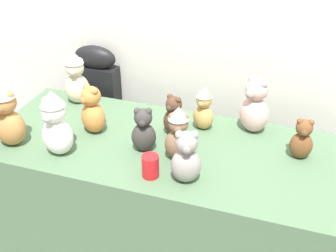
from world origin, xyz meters
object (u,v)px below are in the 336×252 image
(teddy_bear_snow, at_px, (56,124))
(party_cup_red, at_px, (150,166))
(teddy_bear_chestnut, at_px, (302,140))
(teddy_bear_caramel, at_px, (7,115))
(teddy_bear_cocoa, at_px, (174,116))
(teddy_bear_ash, at_px, (186,158))
(teddy_bear_charcoal, at_px, (144,131))
(instrument_case, at_px, (101,117))
(teddy_bear_blush, at_px, (255,106))
(display_table, at_px, (168,202))
(teddy_bear_honey, at_px, (204,109))
(teddy_bear_mocha, at_px, (178,134))
(teddy_bear_cream, at_px, (76,78))
(teddy_bear_ginger, at_px, (92,111))

(teddy_bear_snow, xyz_separation_m, party_cup_red, (0.50, -0.03, -0.11))
(teddy_bear_chestnut, xyz_separation_m, teddy_bear_caramel, (-1.41, -0.34, 0.07))
(teddy_bear_cocoa, bearing_deg, teddy_bear_ash, -42.99)
(party_cup_red, bearing_deg, teddy_bear_snow, 176.26)
(teddy_bear_chestnut, relative_size, party_cup_red, 1.97)
(teddy_bear_charcoal, distance_m, teddy_bear_caramel, 0.68)
(instrument_case, xyz_separation_m, teddy_bear_chestnut, (1.30, -0.41, 0.34))
(teddy_bear_cocoa, distance_m, party_cup_red, 0.38)
(teddy_bear_blush, xyz_separation_m, teddy_bear_caramel, (-1.15, -0.52, 0.02))
(display_table, xyz_separation_m, teddy_bear_blush, (0.39, 0.29, 0.52))
(teddy_bear_honey, bearing_deg, teddy_bear_cocoa, -128.90)
(display_table, distance_m, teddy_bear_snow, 0.77)
(teddy_bear_ash, bearing_deg, teddy_bear_mocha, 102.14)
(display_table, height_order, teddy_bear_snow, teddy_bear_snow)
(teddy_bear_caramel, relative_size, teddy_bear_cream, 1.07)
(teddy_bear_charcoal, bearing_deg, teddy_bear_snow, -174.48)
(teddy_bear_mocha, relative_size, teddy_bear_caramel, 0.82)
(instrument_case, distance_m, teddy_bear_ginger, 0.67)
(teddy_bear_ginger, distance_m, teddy_bear_cream, 0.37)
(teddy_bear_blush, distance_m, teddy_bear_caramel, 1.26)
(teddy_bear_mocha, height_order, teddy_bear_cream, teddy_bear_cream)
(teddy_bear_cream, bearing_deg, teddy_bear_chestnut, -22.70)
(teddy_bear_chestnut, xyz_separation_m, teddy_bear_snow, (-1.14, -0.34, 0.07))
(teddy_bear_ginger, relative_size, teddy_bear_ash, 1.03)
(teddy_bear_mocha, bearing_deg, instrument_case, 127.53)
(teddy_bear_honey, height_order, teddy_bear_blush, teddy_bear_blush)
(teddy_bear_blush, xyz_separation_m, teddy_bear_chestnut, (0.26, -0.18, -0.05))
(instrument_case, relative_size, teddy_bear_cocoa, 4.53)
(teddy_bear_blush, bearing_deg, teddy_bear_mocha, -97.37)
(teddy_bear_blush, relative_size, teddy_bear_caramel, 0.91)
(display_table, xyz_separation_m, teddy_bear_cream, (-0.67, 0.28, 0.54))
(instrument_case, distance_m, teddy_bear_cream, 0.46)
(instrument_case, xyz_separation_m, teddy_bear_snow, (0.16, -0.74, 0.40))
(display_table, bearing_deg, teddy_bear_cream, 157.00)
(teddy_bear_mocha, bearing_deg, teddy_bear_cocoa, 99.96)
(teddy_bear_cocoa, distance_m, teddy_bear_caramel, 0.84)
(instrument_case, relative_size, teddy_bear_mocha, 3.61)
(teddy_bear_mocha, distance_m, teddy_bear_chestnut, 0.60)
(teddy_bear_charcoal, xyz_separation_m, teddy_bear_ash, (0.27, -0.17, 0.01))
(teddy_bear_caramel, bearing_deg, teddy_bear_chestnut, 9.44)
(teddy_bear_mocha, height_order, teddy_bear_charcoal, teddy_bear_mocha)
(display_table, height_order, teddy_bear_caramel, teddy_bear_caramel)
(instrument_case, xyz_separation_m, teddy_bear_ash, (0.82, -0.76, 0.36))
(display_table, relative_size, party_cup_red, 17.38)
(teddy_bear_mocha, relative_size, teddy_bear_snow, 0.83)
(teddy_bear_cocoa, relative_size, party_cup_red, 2.07)
(teddy_bear_honey, xyz_separation_m, teddy_bear_mocha, (-0.05, -0.31, 0.02))
(teddy_bear_ginger, relative_size, teddy_bear_cream, 0.84)
(teddy_bear_blush, distance_m, teddy_bear_snow, 1.02)
(teddy_bear_chestnut, distance_m, party_cup_red, 0.74)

